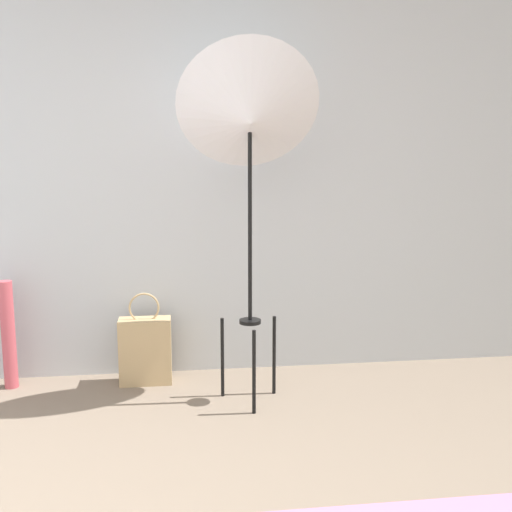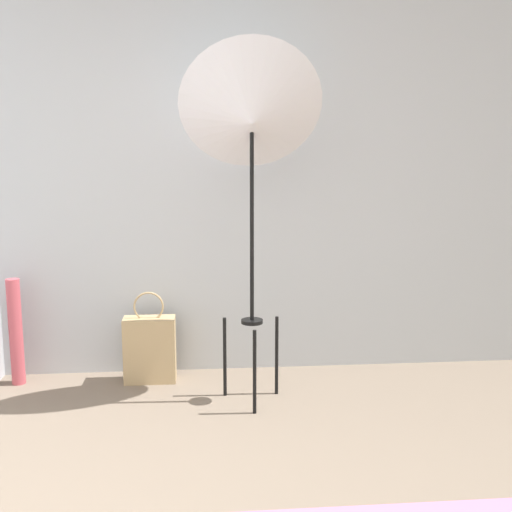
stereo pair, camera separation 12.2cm
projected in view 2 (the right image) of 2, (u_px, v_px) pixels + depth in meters
The scene contains 4 objects.
wall_back at pixel (201, 166), 3.68m from camera, with size 8.00×0.05×2.60m.
photo_umbrella at pixel (252, 116), 3.12m from camera, with size 0.77×0.58×1.95m.
tote_bag at pixel (150, 349), 3.64m from camera, with size 0.31×0.15×0.56m.
paper_roll at pixel (16, 332), 3.58m from camera, with size 0.08×0.08×0.65m.
Camera 2 is at (0.02, -1.20, 1.35)m, focal length 42.00 mm.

